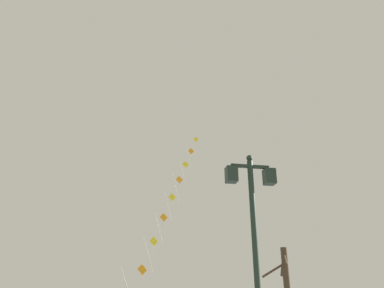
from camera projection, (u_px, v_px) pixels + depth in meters
name	position (u px, v px, depth m)	size (l,w,h in m)	color
twin_lantern_lamp_post	(253.00, 212.00, 9.11)	(1.29, 0.28, 4.86)	#1E2D23
kite_train	(172.00, 196.00, 22.69)	(5.34, 9.92, 13.34)	brown
bare_tree	(287.00, 287.00, 15.82)	(1.19, 2.05, 3.52)	#423323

